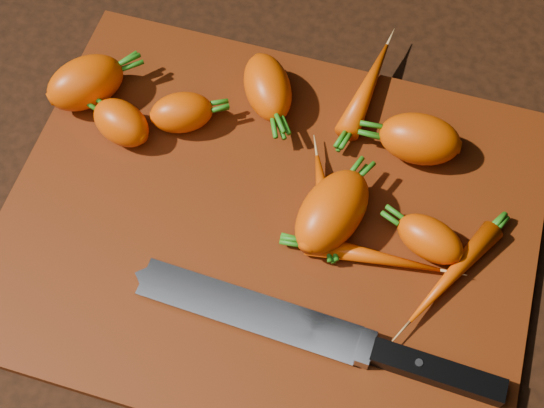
# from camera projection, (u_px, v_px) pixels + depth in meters

# --- Properties ---
(ground) EXTENTS (2.00, 2.00, 0.01)m
(ground) POSITION_uv_depth(u_px,v_px,m) (269.00, 230.00, 0.73)
(ground) COLOR black
(cutting_board) EXTENTS (0.50, 0.40, 0.01)m
(cutting_board) POSITION_uv_depth(u_px,v_px,m) (269.00, 225.00, 0.72)
(cutting_board) COLOR #5D2108
(cutting_board) RESTS_ON ground
(carrot_0) EXTENTS (0.09, 0.09, 0.05)m
(carrot_0) POSITION_uv_depth(u_px,v_px,m) (86.00, 83.00, 0.76)
(carrot_0) COLOR #EC4A00
(carrot_0) RESTS_ON cutting_board
(carrot_1) EXTENTS (0.07, 0.06, 0.04)m
(carrot_1) POSITION_uv_depth(u_px,v_px,m) (121.00, 123.00, 0.75)
(carrot_1) COLOR #EC4A00
(carrot_1) RESTS_ON cutting_board
(carrot_2) EXTENTS (0.08, 0.09, 0.05)m
(carrot_2) POSITION_uv_depth(u_px,v_px,m) (268.00, 87.00, 0.76)
(carrot_2) COLOR #EC4A00
(carrot_2) RESTS_ON cutting_board
(carrot_3) EXTENTS (0.08, 0.11, 0.05)m
(carrot_3) POSITION_uv_depth(u_px,v_px,m) (332.00, 212.00, 0.69)
(carrot_3) COLOR #EC4A00
(carrot_3) RESTS_ON cutting_board
(carrot_4) EXTENTS (0.08, 0.05, 0.05)m
(carrot_4) POSITION_uv_depth(u_px,v_px,m) (420.00, 139.00, 0.73)
(carrot_4) COLOR #EC4A00
(carrot_4) RESTS_ON cutting_board
(carrot_5) EXTENTS (0.07, 0.06, 0.04)m
(carrot_5) POSITION_uv_depth(u_px,v_px,m) (182.00, 113.00, 0.75)
(carrot_5) COLOR #EC4A00
(carrot_5) RESTS_ON cutting_board
(carrot_6) EXTENTS (0.07, 0.06, 0.04)m
(carrot_6) POSITION_uv_depth(u_px,v_px,m) (430.00, 239.00, 0.69)
(carrot_6) COLOR #EC4A00
(carrot_6) RESTS_ON cutting_board
(carrot_7) EXTENTS (0.04, 0.12, 0.03)m
(carrot_7) POSITION_uv_depth(u_px,v_px,m) (367.00, 88.00, 0.78)
(carrot_7) COLOR #EC4A00
(carrot_7) RESTS_ON cutting_board
(carrot_8) EXTENTS (0.12, 0.03, 0.02)m
(carrot_8) POSITION_uv_depth(u_px,v_px,m) (373.00, 257.00, 0.69)
(carrot_8) COLOR #EC4A00
(carrot_8) RESTS_ON cutting_board
(carrot_9) EXTENTS (0.06, 0.09, 0.02)m
(carrot_9) POSITION_uv_depth(u_px,v_px,m) (323.00, 198.00, 0.72)
(carrot_9) COLOR #EC4A00
(carrot_9) RESTS_ON cutting_board
(carrot_10) EXTENTS (0.08, 0.12, 0.02)m
(carrot_10) POSITION_uv_depth(u_px,v_px,m) (453.00, 274.00, 0.68)
(carrot_10) COLOR #EC4A00
(carrot_10) RESTS_ON cutting_board
(knife) EXTENTS (0.33, 0.04, 0.02)m
(knife) POSITION_uv_depth(u_px,v_px,m) (270.00, 317.00, 0.67)
(knife) COLOR gray
(knife) RESTS_ON cutting_board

